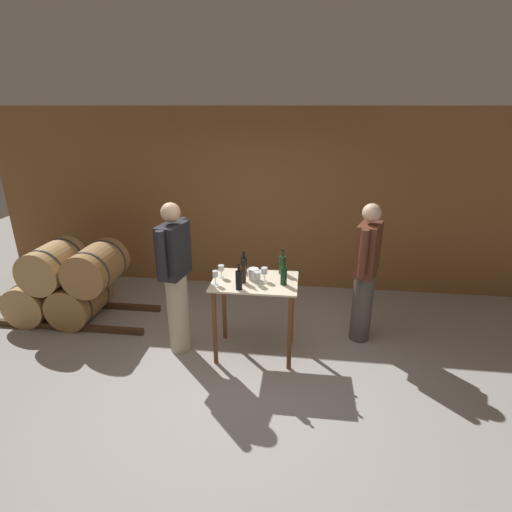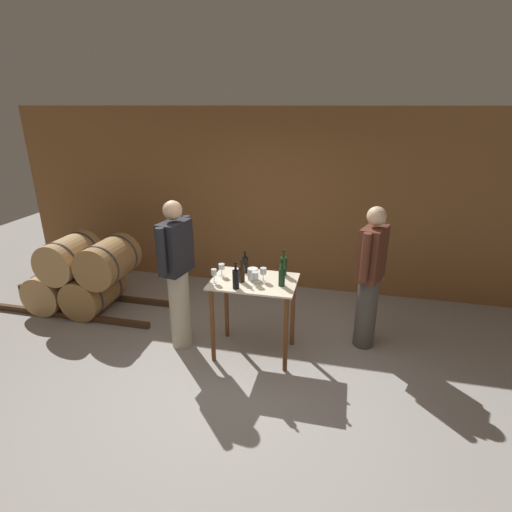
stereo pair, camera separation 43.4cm
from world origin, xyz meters
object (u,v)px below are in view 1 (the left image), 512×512
Objects in this scene: wine_glass_near_center at (221,268)px; person_visitor_with_scarf at (176,276)px; wine_bottle_right at (282,264)px; person_host at (366,271)px; wine_bottle_far_left at (244,264)px; wine_bottle_center at (243,274)px; wine_glass_near_left at (215,275)px; wine_bottle_far_right at (284,275)px; wine_glass_near_right at (257,275)px; wine_bottle_left at (239,280)px; ice_bucket at (253,274)px; wine_glass_far_side at (264,271)px.

wine_glass_near_center is 0.51m from person_visitor_with_scarf.
person_host is (0.96, 0.22, -0.13)m from wine_bottle_right.
wine_bottle_far_left is 1.85× the size of wine_glass_near_center.
person_visitor_with_scarf reaches higher than wine_bottle_far_left.
person_host reaches higher than wine_bottle_right.
wine_bottle_center is (0.03, -0.27, -0.00)m from wine_bottle_far_left.
wine_bottle_center reaches higher than wine_glass_near_left.
wine_bottle_far_right is (0.44, -0.00, 0.01)m from wine_bottle_center.
wine_bottle_center is at bearing -84.01° from wine_bottle_far_left.
wine_bottle_far_left is 1.85× the size of wine_glass_near_right.
wine_bottle_far_right is 1.20m from person_visitor_with_scarf.
wine_bottle_far_right is 0.28m from wine_glass_near_right.
ice_bucket is (0.12, 0.26, -0.04)m from wine_bottle_left.
person_host is at bearing 13.26° from person_visitor_with_scarf.
wine_bottle_far_right is 1.07m from person_host.
wine_bottle_center is 1.46m from person_host.
wine_glass_near_center is (-0.70, 0.10, -0.00)m from wine_bottle_far_right.
wine_bottle_center is 1.68× the size of wine_glass_far_side.
wine_bottle_center is 0.15× the size of person_host.
wine_bottle_far_right reaches higher than ice_bucket.
wine_bottle_far_right is at bearing -18.13° from wine_glass_far_side.
wine_bottle_center is 0.14m from ice_bucket.
wine_bottle_left is 0.22m from wine_glass_near_right.
wine_bottle_center is at bearing -159.38° from person_host.
wine_bottle_left is at bearing -94.23° from wine_bottle_center.
wine_bottle_right is 0.99m from person_host.
person_visitor_with_scarf is at bearing -170.00° from wine_glass_near_center.
wine_glass_near_left is 0.19m from wine_glass_near_center.
wine_bottle_right is at bearing 96.37° from wine_bottle_far_right.
wine_bottle_right is 2.08× the size of wine_glass_near_right.
wine_bottle_far_right is 0.16× the size of person_host.
ice_bucket is (-0.33, 0.09, -0.04)m from wine_bottle_far_right.
wine_bottle_left is 0.34m from wine_glass_far_side.
wine_bottle_far_left is 0.44m from wine_glass_near_left.
wine_bottle_far_left is 0.44m from wine_bottle_left.
wine_bottle_far_right is 0.35m from ice_bucket.
wine_bottle_left is 1.78× the size of wine_glass_near_left.
wine_bottle_far_left is 0.15× the size of person_visitor_with_scarf.
wine_glass_near_left reaches higher than ice_bucket.
wine_bottle_left is 2.15× the size of ice_bucket.
person_visitor_with_scarf is at bearing 167.60° from wine_glass_near_left.
wine_glass_near_right is (0.19, -0.30, 0.00)m from wine_bottle_far_left.
person_visitor_with_scarf is (-0.86, -0.07, -0.04)m from ice_bucket.
wine_bottle_left is 0.37m from wine_glass_near_center.
wine_bottle_left reaches higher than wine_glass_near_right.
wine_glass_near_center is 1.68m from person_host.
wine_bottle_far_right is 1.83× the size of wine_glass_far_side.
wine_bottle_center is 1.80× the size of wine_glass_near_center.
wine_glass_near_center is (-0.66, -0.19, -0.00)m from wine_bottle_right.
person_visitor_with_scarf reaches higher than wine_bottle_right.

